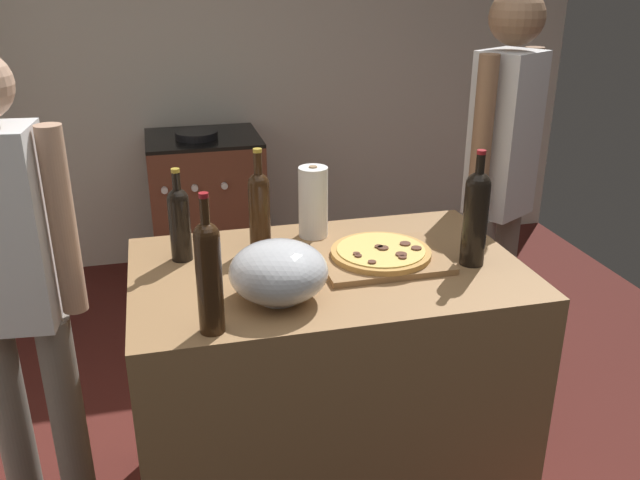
{
  "coord_description": "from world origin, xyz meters",
  "views": [
    {
      "loc": [
        -0.61,
        -1.24,
        1.81
      ],
      "look_at": [
        -0.11,
        0.74,
        0.97
      ],
      "focal_mm": 37.87,
      "sensor_mm": 36.0,
      "label": 1
    }
  ],
  "objects_px": {
    "pizza": "(381,252)",
    "wine_bottle_green": "(209,273)",
    "wine_bottle_amber": "(259,207)",
    "wine_bottle_clear": "(179,221)",
    "paper_towel_roll": "(313,202)",
    "person_in_stripes": "(14,283)",
    "mixing_bowl": "(279,272)",
    "stove": "(207,209)",
    "wine_bottle_dark": "(476,214)",
    "person_in_red": "(500,178)"
  },
  "relations": [
    {
      "from": "pizza",
      "to": "wine_bottle_green",
      "type": "distance_m",
      "value": 0.67
    },
    {
      "from": "wine_bottle_amber",
      "to": "wine_bottle_clear",
      "type": "xyz_separation_m",
      "value": [
        -0.26,
        -0.03,
        -0.01
      ]
    },
    {
      "from": "paper_towel_roll",
      "to": "wine_bottle_clear",
      "type": "height_order",
      "value": "wine_bottle_clear"
    },
    {
      "from": "pizza",
      "to": "person_in_stripes",
      "type": "height_order",
      "value": "person_in_stripes"
    },
    {
      "from": "pizza",
      "to": "wine_bottle_clear",
      "type": "height_order",
      "value": "wine_bottle_clear"
    },
    {
      "from": "paper_towel_roll",
      "to": "wine_bottle_clear",
      "type": "xyz_separation_m",
      "value": [
        -0.46,
        -0.1,
        0.01
      ]
    },
    {
      "from": "mixing_bowl",
      "to": "pizza",
      "type": "bearing_deg",
      "value": 26.36
    },
    {
      "from": "wine_bottle_clear",
      "to": "person_in_stripes",
      "type": "xyz_separation_m",
      "value": [
        -0.5,
        -0.08,
        -0.13
      ]
    },
    {
      "from": "wine_bottle_green",
      "to": "stove",
      "type": "distance_m",
      "value": 2.38
    },
    {
      "from": "wine_bottle_clear",
      "to": "person_in_stripes",
      "type": "height_order",
      "value": "person_in_stripes"
    },
    {
      "from": "pizza",
      "to": "paper_towel_roll",
      "type": "height_order",
      "value": "paper_towel_roll"
    },
    {
      "from": "mixing_bowl",
      "to": "wine_bottle_amber",
      "type": "bearing_deg",
      "value": 88.48
    },
    {
      "from": "wine_bottle_amber",
      "to": "stove",
      "type": "relative_size",
      "value": 0.37
    },
    {
      "from": "wine_bottle_dark",
      "to": "mixing_bowl",
      "type": "bearing_deg",
      "value": -171.65
    },
    {
      "from": "pizza",
      "to": "wine_bottle_clear",
      "type": "distance_m",
      "value": 0.65
    },
    {
      "from": "wine_bottle_dark",
      "to": "stove",
      "type": "relative_size",
      "value": 0.4
    },
    {
      "from": "wine_bottle_green",
      "to": "wine_bottle_dark",
      "type": "height_order",
      "value": "wine_bottle_green"
    },
    {
      "from": "wine_bottle_amber",
      "to": "wine_bottle_clear",
      "type": "relative_size",
      "value": 1.13
    },
    {
      "from": "wine_bottle_amber",
      "to": "person_in_stripes",
      "type": "relative_size",
      "value": 0.21
    },
    {
      "from": "person_in_stripes",
      "to": "person_in_red",
      "type": "distance_m",
      "value": 1.83
    },
    {
      "from": "wine_bottle_green",
      "to": "person_in_stripes",
      "type": "xyz_separation_m",
      "value": [
        -0.55,
        0.41,
        -0.16
      ]
    },
    {
      "from": "wine_bottle_amber",
      "to": "person_in_stripes",
      "type": "bearing_deg",
      "value": -172.05
    },
    {
      "from": "wine_bottle_amber",
      "to": "person_in_stripes",
      "type": "distance_m",
      "value": 0.78
    },
    {
      "from": "person_in_red",
      "to": "wine_bottle_clear",
      "type": "bearing_deg",
      "value": -166.33
    },
    {
      "from": "stove",
      "to": "wine_bottle_dark",
      "type": "bearing_deg",
      "value": -71.75
    },
    {
      "from": "wine_bottle_green",
      "to": "stove",
      "type": "bearing_deg",
      "value": 85.86
    },
    {
      "from": "wine_bottle_dark",
      "to": "stove",
      "type": "xyz_separation_m",
      "value": [
        -0.68,
        2.06,
        -0.64
      ]
    },
    {
      "from": "wine_bottle_green",
      "to": "stove",
      "type": "xyz_separation_m",
      "value": [
        0.17,
        2.28,
        -0.64
      ]
    },
    {
      "from": "pizza",
      "to": "mixing_bowl",
      "type": "xyz_separation_m",
      "value": [
        -0.37,
        -0.18,
        0.06
      ]
    },
    {
      "from": "wine_bottle_clear",
      "to": "stove",
      "type": "height_order",
      "value": "wine_bottle_clear"
    },
    {
      "from": "wine_bottle_green",
      "to": "wine_bottle_dark",
      "type": "relative_size",
      "value": 1.02
    },
    {
      "from": "wine_bottle_green",
      "to": "wine_bottle_dark",
      "type": "distance_m",
      "value": 0.87
    },
    {
      "from": "wine_bottle_clear",
      "to": "wine_bottle_dark",
      "type": "bearing_deg",
      "value": -16.16
    },
    {
      "from": "wine_bottle_amber",
      "to": "wine_bottle_dark",
      "type": "xyz_separation_m",
      "value": [
        0.63,
        -0.29,
        0.02
      ]
    },
    {
      "from": "person_in_red",
      "to": "wine_bottle_green",
      "type": "bearing_deg",
      "value": -147.15
    },
    {
      "from": "paper_towel_roll",
      "to": "mixing_bowl",
      "type": "bearing_deg",
      "value": -114.88
    },
    {
      "from": "paper_towel_roll",
      "to": "wine_bottle_clear",
      "type": "bearing_deg",
      "value": -168.27
    },
    {
      "from": "mixing_bowl",
      "to": "wine_bottle_dark",
      "type": "xyz_separation_m",
      "value": [
        0.64,
        0.09,
        0.08
      ]
    },
    {
      "from": "wine_bottle_clear",
      "to": "person_in_red",
      "type": "relative_size",
      "value": 0.18
    },
    {
      "from": "pizza",
      "to": "mixing_bowl",
      "type": "relative_size",
      "value": 1.15
    },
    {
      "from": "mixing_bowl",
      "to": "wine_bottle_clear",
      "type": "xyz_separation_m",
      "value": [
        -0.25,
        0.35,
        0.05
      ]
    },
    {
      "from": "pizza",
      "to": "wine_bottle_green",
      "type": "bearing_deg",
      "value": -150.98
    },
    {
      "from": "pizza",
      "to": "wine_bottle_dark",
      "type": "height_order",
      "value": "wine_bottle_dark"
    },
    {
      "from": "paper_towel_roll",
      "to": "wine_bottle_dark",
      "type": "xyz_separation_m",
      "value": [
        0.43,
        -0.35,
        0.04
      ]
    },
    {
      "from": "wine_bottle_dark",
      "to": "pizza",
      "type": "bearing_deg",
      "value": 162.23
    },
    {
      "from": "paper_towel_roll",
      "to": "wine_bottle_green",
      "type": "xyz_separation_m",
      "value": [
        -0.41,
        -0.58,
        0.04
      ]
    },
    {
      "from": "wine_bottle_amber",
      "to": "stove",
      "type": "bearing_deg",
      "value": 91.52
    },
    {
      "from": "mixing_bowl",
      "to": "wine_bottle_green",
      "type": "bearing_deg",
      "value": -146.48
    },
    {
      "from": "wine_bottle_green",
      "to": "wine_bottle_clear",
      "type": "height_order",
      "value": "wine_bottle_green"
    },
    {
      "from": "mixing_bowl",
      "to": "person_in_stripes",
      "type": "relative_size",
      "value": 0.17
    }
  ]
}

